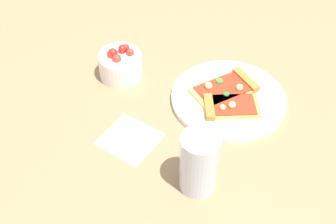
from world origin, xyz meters
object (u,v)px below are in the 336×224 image
object	(u,v)px
pizza_slice_far	(227,88)
paper_napkin	(130,139)
soda_glass	(199,164)
plate	(228,99)
pizza_slice_near	(227,107)
salad_bowl	(120,64)

from	to	relation	value
pizza_slice_far	paper_napkin	xyz separation A→B (m)	(-0.25, 0.09, -0.02)
pizza_slice_far	soda_glass	world-z (taller)	soda_glass
paper_napkin	plate	bearing A→B (deg)	-23.97
pizza_slice_near	salad_bowl	size ratio (longest dim) A/B	1.33
pizza_slice_near	paper_napkin	world-z (taller)	pizza_slice_near
plate	soda_glass	size ratio (longest dim) A/B	1.98
plate	paper_napkin	size ratio (longest dim) A/B	2.36
soda_glass	paper_napkin	bearing A→B (deg)	87.82
paper_napkin	salad_bowl	bearing A→B (deg)	46.74
pizza_slice_near	soda_glass	bearing A→B (deg)	-163.32
pizza_slice_near	soda_glass	distance (m)	0.22
paper_napkin	pizza_slice_near	bearing A→B (deg)	-32.06
salad_bowl	soda_glass	size ratio (longest dim) A/B	0.79
plate	pizza_slice_near	world-z (taller)	pizza_slice_near
plate	salad_bowl	xyz separation A→B (m)	(-0.09, 0.27, 0.03)
salad_bowl	paper_napkin	distance (m)	0.22
plate	pizza_slice_near	distance (m)	0.04
pizza_slice_far	paper_napkin	bearing A→B (deg)	160.80
pizza_slice_near	salad_bowl	distance (m)	0.29
pizza_slice_far	salad_bowl	size ratio (longest dim) A/B	1.59
plate	pizza_slice_near	size ratio (longest dim) A/B	1.90
pizza_slice_far	paper_napkin	world-z (taller)	pizza_slice_far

